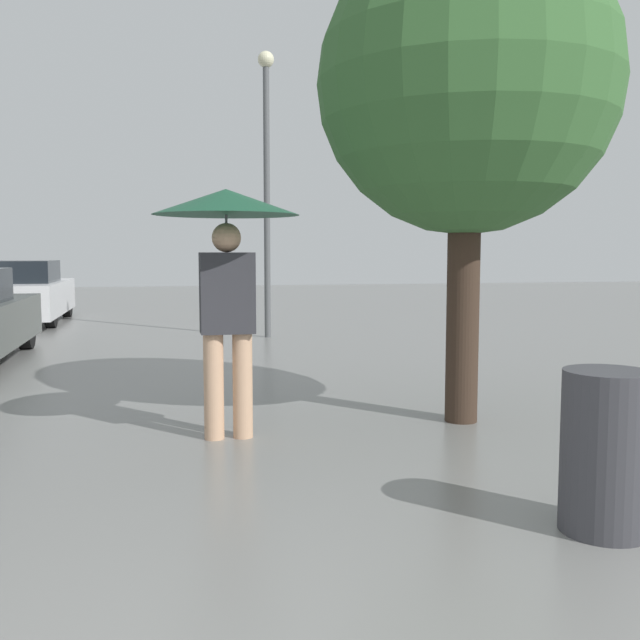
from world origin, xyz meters
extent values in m
cylinder|color=tan|center=(0.02, 3.81, 0.42)|extent=(0.16, 0.16, 0.83)
cylinder|color=tan|center=(0.25, 3.81, 0.42)|extent=(0.16, 0.16, 0.83)
cube|color=#2D2D33|center=(0.14, 3.81, 1.15)|extent=(0.42, 0.24, 0.63)
sphere|color=tan|center=(0.14, 3.81, 1.57)|extent=(0.23, 0.23, 0.23)
cylinder|color=#515456|center=(0.14, 3.81, 1.42)|extent=(0.02, 0.02, 0.66)
cone|color=#14472D|center=(0.14, 3.81, 1.84)|extent=(1.13, 1.13, 0.20)
cylinder|color=black|center=(-2.36, 9.74, 0.32)|extent=(0.18, 0.63, 0.63)
cube|color=silver|center=(-3.30, 14.13, 0.51)|extent=(1.89, 4.02, 0.68)
cube|color=black|center=(-3.30, 13.93, 1.07)|extent=(1.61, 1.81, 0.44)
cylinder|color=black|center=(-2.44, 15.38, 0.32)|extent=(0.18, 0.64, 0.64)
cylinder|color=black|center=(-2.44, 12.88, 0.32)|extent=(0.18, 0.64, 0.64)
cylinder|color=#38281E|center=(2.16, 3.94, 1.09)|extent=(0.28, 0.28, 2.17)
sphere|color=#386633|center=(2.16, 3.94, 2.86)|extent=(2.51, 2.51, 2.51)
cylinder|color=#515456|center=(1.44, 10.43, 2.30)|extent=(0.11, 0.11, 4.60)
sphere|color=beige|center=(1.44, 10.43, 4.68)|extent=(0.27, 0.27, 0.27)
cylinder|color=#38383D|center=(1.87, 1.48, 0.43)|extent=(0.46, 0.46, 0.85)
camera|label=1|loc=(-0.38, -1.72, 1.46)|focal=40.00mm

